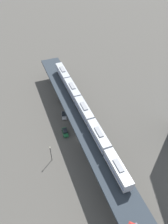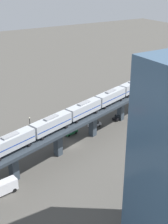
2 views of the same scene
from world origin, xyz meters
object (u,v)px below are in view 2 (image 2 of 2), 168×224
(subway_train, at_px, (84,109))
(street_lamp, at_px, (30,126))
(street_car_green, at_px, (71,132))
(delivery_truck, at_px, (2,188))
(street_car_silver, at_px, (95,124))
(street_car_black, at_px, (118,117))

(subway_train, height_order, street_lamp, subway_train)
(street_car_green, xyz_separation_m, delivery_truck, (-17.24, 27.36, 0.82))
(subway_train, distance_m, street_car_green, 12.62)
(street_car_green, bearing_deg, street_car_silver, -86.83)
(street_car_green, bearing_deg, delivery_truck, 122.23)
(street_car_silver, xyz_separation_m, street_car_green, (-0.51, 9.27, 0.00))
(street_car_black, xyz_separation_m, delivery_truck, (-18.24, 46.62, 0.82))
(subway_train, xyz_separation_m, street_car_green, (7.15, 0.50, -10.39))
(street_car_green, xyz_separation_m, street_lamp, (4.38, 11.61, 3.17))
(street_car_silver, distance_m, street_car_black, 10.00)
(street_car_silver, xyz_separation_m, delivery_truck, (-17.76, 36.62, 0.82))
(street_lamp, bearing_deg, subway_train, -133.59)
(street_car_silver, height_order, street_car_green, same)
(street_car_green, bearing_deg, street_car_black, -87.03)
(street_car_black, bearing_deg, street_car_green, 92.97)
(street_car_black, distance_m, delivery_truck, 50.07)
(subway_train, xyz_separation_m, delivery_truck, (-10.09, 27.85, -9.57))
(street_car_green, height_order, delivery_truck, delivery_truck)
(street_car_silver, bearing_deg, street_lamp, 79.52)
(street_car_silver, distance_m, street_lamp, 21.47)
(subway_train, xyz_separation_m, street_lamp, (11.53, 12.11, -7.22))
(subway_train, bearing_deg, delivery_truck, 109.92)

